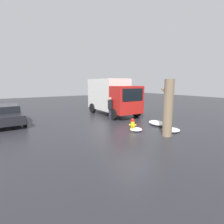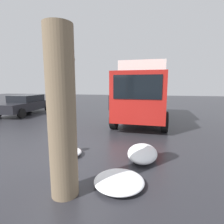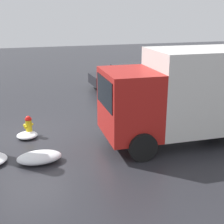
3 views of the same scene
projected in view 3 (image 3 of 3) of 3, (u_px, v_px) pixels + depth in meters
ground_plane at (30, 136)px, 11.59m from camera, size 60.00×60.00×0.00m
fire_hydrant at (29, 126)px, 11.47m from camera, size 0.37×0.38×0.77m
delivery_truck at (190, 93)px, 10.71m from camera, size 5.90×2.69×3.22m
pedestrian at (127, 108)px, 11.66m from camera, size 0.38×0.38×1.75m
parked_car at (128, 76)px, 18.71m from camera, size 4.50×2.07×1.32m
snow_pile_by_hydrant at (39, 157)px, 9.50m from camera, size 1.35×0.82×0.33m
snow_pile_by_tree at (27, 135)px, 11.36m from camera, size 0.74×0.73×0.19m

